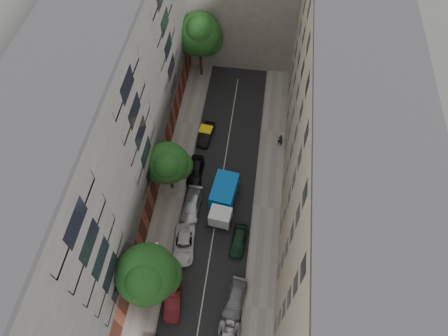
% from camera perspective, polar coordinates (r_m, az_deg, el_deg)
% --- Properties ---
extents(ground, '(120.00, 120.00, 0.00)m').
position_cam_1_polar(ground, '(45.24, -0.81, -4.92)').
color(ground, '#4C4C49').
rests_on(ground, ground).
extents(road_surface, '(8.00, 44.00, 0.02)m').
position_cam_1_polar(road_surface, '(45.24, -0.81, -4.91)').
color(road_surface, black).
rests_on(road_surface, ground).
extents(sidewalk_left, '(3.00, 44.00, 0.15)m').
position_cam_1_polar(sidewalk_left, '(45.93, -7.64, -4.04)').
color(sidewalk_left, gray).
rests_on(sidewalk_left, ground).
extents(sidewalk_right, '(3.00, 44.00, 0.15)m').
position_cam_1_polar(sidewalk_right, '(45.09, 6.16, -5.65)').
color(sidewalk_right, gray).
rests_on(sidewalk_right, ground).
extents(building_left, '(8.00, 44.00, 20.00)m').
position_cam_1_polar(building_left, '(39.39, -17.08, 4.18)').
color(building_left, '#454240').
rests_on(building_left, ground).
extents(building_right, '(8.00, 44.00, 20.00)m').
position_cam_1_polar(building_right, '(37.39, 15.94, 0.72)').
color(building_right, '#BCB092').
rests_on(building_right, ground).
extents(tarp_truck, '(3.08, 6.32, 2.80)m').
position_cam_1_polar(tarp_truck, '(43.68, -0.12, -4.43)').
color(tarp_truck, black).
rests_on(tarp_truck, ground).
extents(car_left_1, '(2.07, 4.48, 1.42)m').
position_cam_1_polar(car_left_1, '(40.70, -7.30, -18.08)').
color(car_left_1, '#490E12').
rests_on(car_left_1, ground).
extents(car_left_2, '(2.61, 4.89, 1.31)m').
position_cam_1_polar(car_left_2, '(42.51, -5.74, -10.84)').
color(car_left_2, silver).
rests_on(car_left_2, ground).
extents(car_left_3, '(2.09, 4.78, 1.37)m').
position_cam_1_polar(car_left_3, '(44.37, -4.64, -5.46)').
color(car_left_3, '#B5B5BA').
rests_on(car_left_3, ground).
extents(car_left_4, '(1.82, 4.34, 1.47)m').
position_cam_1_polar(car_left_4, '(46.69, -4.11, -0.39)').
color(car_left_4, black).
rests_on(car_left_4, ground).
extents(car_left_5, '(1.85, 4.07, 1.29)m').
position_cam_1_polar(car_left_5, '(49.92, -2.57, 4.84)').
color(car_left_5, black).
rests_on(car_left_5, ground).
extents(car_right_1, '(2.37, 4.57, 1.27)m').
position_cam_1_polar(car_right_1, '(40.46, 1.58, -18.41)').
color(car_right_1, gray).
rests_on(car_right_1, ground).
extents(car_right_2, '(1.86, 3.97, 1.31)m').
position_cam_1_polar(car_right_2, '(42.51, 2.10, -10.32)').
color(car_right_2, black).
rests_on(car_right_2, ground).
extents(tree_near, '(5.62, 5.40, 8.78)m').
position_cam_1_polar(tree_near, '(36.16, -10.84, -14.93)').
color(tree_near, '#382619').
rests_on(tree_near, sidewalk_left).
extents(tree_mid, '(4.91, 4.57, 7.26)m').
position_cam_1_polar(tree_mid, '(42.41, -7.97, 0.49)').
color(tree_mid, '#382619').
rests_on(tree_mid, sidewalk_left).
extents(tree_far, '(5.77, 5.57, 9.81)m').
position_cam_1_polar(tree_far, '(53.58, -3.48, 18.30)').
color(tree_far, '#382619').
rests_on(tree_far, sidewalk_left).
extents(lamp_post, '(0.36, 0.36, 6.86)m').
position_cam_1_polar(lamp_post, '(38.39, -9.08, -12.13)').
color(lamp_post, '#185526').
rests_on(lamp_post, sidewalk_left).
extents(pedestrian, '(0.79, 0.67, 1.84)m').
position_cam_1_polar(pedestrian, '(49.25, 8.06, 3.97)').
color(pedestrian, black).
rests_on(pedestrian, sidewalk_right).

